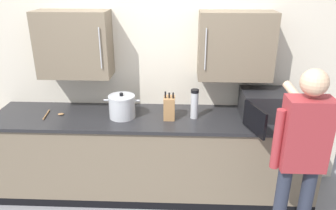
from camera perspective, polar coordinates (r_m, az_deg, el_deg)
name	(u,v)px	position (r m, az deg, el deg)	size (l,w,h in m)	color
back_wall_tiled	(156,66)	(3.54, -2.17, 6.78)	(4.21, 0.44, 2.55)	beige
counter_unit	(154,155)	(3.57, -2.40, -8.74)	(3.36, 0.71, 0.92)	#756651
microwave_oven	(264,105)	(3.44, 16.54, 0.06)	(0.52, 0.75, 0.27)	black
thermos_flask	(194,104)	(3.28, 4.65, 0.22)	(0.08, 0.08, 0.30)	#B7BABF
knife_block	(169,108)	(3.27, 0.23, -0.48)	(0.11, 0.15, 0.30)	#A37547
wooden_spoon	(54,114)	(3.59, -19.40, -1.54)	(0.20, 0.24, 0.02)	#A37547
stock_pot	(122,106)	(3.33, -8.05, -0.26)	(0.36, 0.27, 0.26)	#B7BABF
person_figure	(301,152)	(2.75, 22.25, -7.62)	(0.44, 0.64, 1.67)	#282D3D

